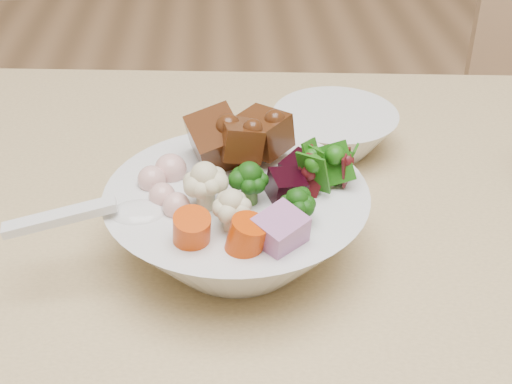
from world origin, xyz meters
TOP-DOWN VIEW (x-y plane):
  - food_bowl at (-0.17, 0.19)m, footprint 0.23×0.23m
  - soup_spoon at (-0.27, 0.16)m, footprint 0.14×0.05m
  - side_bowl at (-0.06, 0.38)m, footprint 0.14×0.14m

SIDE VIEW (x-z plane):
  - side_bowl at x=-0.06m, z-range 0.68..0.73m
  - food_bowl at x=-0.17m, z-range 0.66..0.78m
  - soup_spoon at x=-0.27m, z-range 0.73..0.76m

